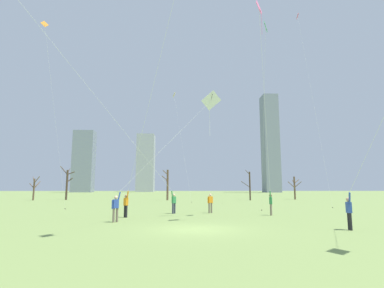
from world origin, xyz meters
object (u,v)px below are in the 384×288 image
(kite_flyer_foreground_right_teal, at_px, (134,170))
(kite_flyer_midfield_center_blue, at_px, (361,184))
(bystander_strolling_midfield, at_px, (210,202))
(bare_tree_center, at_px, (295,187))
(distant_kite_drifting_right_green, at_px, (265,50))
(bare_tree_left_of_center, at_px, (250,185))
(kite_flyer_foreground_left_white, at_px, (143,176))
(distant_kite_high_overhead_orange, at_px, (48,52))
(bare_tree_right_of_center, at_px, (34,188))
(distant_kite_drifting_left_yellow, at_px, (175,102))
(bare_tree_rightmost, at_px, (67,183))
(kite_flyer_midfield_right_pink, at_px, (269,178))
(distant_kite_low_near_trees_red, at_px, (300,31))
(bare_tree_leftmost, at_px, (167,184))
(kite_flyer_midfield_left_purple, at_px, (152,174))

(kite_flyer_foreground_right_teal, relative_size, kite_flyer_midfield_center_blue, 1.93)
(bystander_strolling_midfield, distance_m, bare_tree_center, 34.88)
(distant_kite_drifting_right_green, bearing_deg, bare_tree_left_of_center, 80.16)
(kite_flyer_foreground_right_teal, relative_size, kite_flyer_foreground_left_white, 2.12)
(distant_kite_high_overhead_orange, xyz_separation_m, distant_kite_drifting_right_green, (20.03, -6.98, -2.80))
(kite_flyer_foreground_right_teal, bearing_deg, bare_tree_right_of_center, 124.11)
(kite_flyer_midfield_center_blue, height_order, bare_tree_left_of_center, kite_flyer_midfield_center_blue)
(distant_kite_drifting_left_yellow, distance_m, bare_tree_rightmost, 24.33)
(bare_tree_center, bearing_deg, bare_tree_left_of_center, -159.71)
(distant_kite_drifting_left_yellow, distance_m, bare_tree_center, 26.85)
(kite_flyer_midfield_right_pink, height_order, distant_kite_low_near_trees_red, distant_kite_low_near_trees_red)
(distant_kite_drifting_left_yellow, distance_m, bare_tree_right_of_center, 28.44)
(kite_flyer_midfield_center_blue, distance_m, distant_kite_drifting_right_green, 13.34)
(bare_tree_rightmost, bearing_deg, bare_tree_center, 0.47)
(distant_kite_drifting_right_green, height_order, bare_tree_rightmost, distant_kite_drifting_right_green)
(distant_kite_drifting_left_yellow, distance_m, bare_tree_left_of_center, 19.06)
(distant_kite_high_overhead_orange, bearing_deg, distant_kite_low_near_trees_red, 15.43)
(bare_tree_left_of_center, bearing_deg, bystander_strolling_midfield, -109.44)
(distant_kite_low_near_trees_red, bearing_deg, distant_kite_drifting_left_yellow, 146.11)
(distant_kite_drifting_left_yellow, xyz_separation_m, bare_tree_right_of_center, (-24.24, 4.88, -14.06))
(kite_flyer_foreground_left_white, height_order, bare_tree_leftmost, kite_flyer_foreground_left_white)
(bare_tree_left_of_center, bearing_deg, bare_tree_center, 20.29)
(distant_kite_high_overhead_orange, relative_size, bare_tree_center, 4.51)
(kite_flyer_midfield_left_purple, height_order, bare_tree_leftmost, kite_flyer_midfield_left_purple)
(distant_kite_drifting_left_yellow, xyz_separation_m, bare_tree_center, (21.90, 6.91, -13.90))
(kite_flyer_foreground_right_teal, height_order, bare_tree_leftmost, kite_flyer_foreground_right_teal)
(distant_kite_drifting_left_yellow, relative_size, distant_kite_drifting_right_green, 1.22)
(bystander_strolling_midfield, distance_m, bare_tree_leftmost, 27.78)
(kite_flyer_foreground_left_white, relative_size, kite_flyer_midfield_center_blue, 0.91)
(distant_kite_drifting_left_yellow, distance_m, distant_kite_drifting_right_green, 27.68)
(bystander_strolling_midfield, distance_m, distant_kite_drifting_right_green, 13.12)
(bare_tree_center, bearing_deg, kite_flyer_midfield_center_blue, -106.48)
(distant_kite_drifting_right_green, height_order, bare_tree_left_of_center, distant_kite_drifting_right_green)
(bystander_strolling_midfield, bearing_deg, distant_kite_drifting_right_green, -42.05)
(distant_kite_high_overhead_orange, relative_size, distant_kite_drifting_left_yellow, 1.04)
(distant_kite_drifting_left_yellow, bearing_deg, bystander_strolling_midfield, -81.12)
(kite_flyer_foreground_left_white, distance_m, kite_flyer_midfield_left_purple, 3.53)
(kite_flyer_midfield_right_pink, distance_m, bare_tree_rightmost, 42.23)
(bystander_strolling_midfield, relative_size, distant_kite_high_overhead_orange, 0.09)
(bare_tree_leftmost, bearing_deg, bare_tree_left_of_center, -4.10)
(kite_flyer_midfield_left_purple, bearing_deg, kite_flyer_foreground_right_teal, -110.94)
(kite_flyer_foreground_right_teal, xyz_separation_m, distant_kite_high_overhead_orange, (-10.24, 8.31, 12.34))
(kite_flyer_foreground_left_white, relative_size, bare_tree_rightmost, 1.56)
(distant_kite_low_near_trees_red, bearing_deg, kite_flyer_midfield_right_pink, -122.17)
(kite_flyer_midfield_left_purple, distance_m, bare_tree_left_of_center, 31.96)
(kite_flyer_midfield_right_pink, distance_m, distant_kite_drifting_left_yellow, 30.08)
(bare_tree_center, bearing_deg, bare_tree_rightmost, -179.53)
(bystander_strolling_midfield, bearing_deg, kite_flyer_midfield_right_pink, -36.32)
(kite_flyer_foreground_right_teal, xyz_separation_m, bystander_strolling_midfield, (5.71, 5.01, -2.38))
(bare_tree_right_of_center, bearing_deg, bare_tree_center, 2.53)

